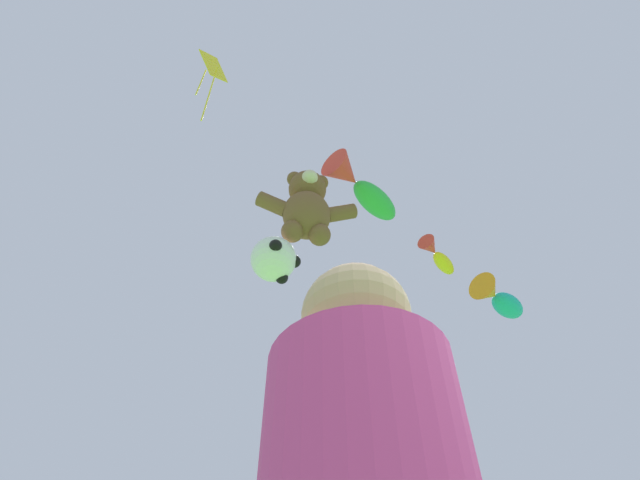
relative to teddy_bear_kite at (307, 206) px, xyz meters
The scene contains 6 objects.
teddy_bear_kite is the anchor object (origin of this frame).
soccer_ball_kite 1.69m from the teddy_bear_kite, 161.06° to the left, with size 1.00×1.00×0.92m.
fish_kite_emerald 1.99m from the teddy_bear_kite, 11.91° to the left, with size 2.29×2.01×0.82m.
fish_kite_goldfin 4.26m from the teddy_bear_kite, 25.44° to the left, with size 1.36×1.33×0.48m.
fish_kite_teal 6.59m from the teddy_bear_kite, 26.37° to the left, with size 1.94×1.63×0.85m.
diamond_kite 4.12m from the teddy_bear_kite, 150.76° to the right, with size 0.72×0.74×2.92m.
Camera 1 is at (-1.23, -1.14, 1.02)m, focal length 28.00 mm.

